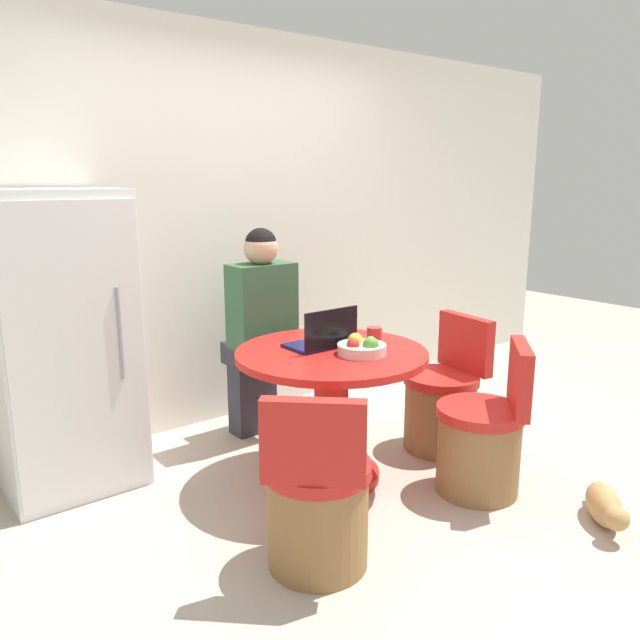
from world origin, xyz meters
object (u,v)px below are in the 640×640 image
object	(u,v)px
dining_table	(331,394)
laptop	(323,339)
chair_right_side	(442,404)
handbag	(485,454)
refrigerator	(61,342)
cat	(605,506)
person_seated	(259,325)
chair_near_right_corner	(482,442)
chair_near_left_corner	(317,506)
fruit_bowl	(362,347)

from	to	relation	value
dining_table	laptop	size ratio (longest dim) A/B	2.92
chair_right_side	handbag	distance (m)	0.45
refrigerator	cat	xyz separation A→B (m)	(1.90, -2.04, -0.70)
chair_right_side	person_seated	world-z (taller)	person_seated
dining_table	handbag	xyz separation A→B (m)	(0.70, -0.51, -0.37)
chair_near_right_corner	laptop	distance (m)	1.01
chair_near_right_corner	cat	distance (m)	0.65
chair_right_side	person_seated	xyz separation A→B (m)	(-0.79, 0.84, 0.46)
dining_table	person_seated	size ratio (longest dim) A/B	0.76
chair_right_side	chair_near_left_corner	world-z (taller)	same
refrigerator	dining_table	world-z (taller)	refrigerator
laptop	person_seated	bearing A→B (deg)	-90.64
handbag	refrigerator	bearing A→B (deg)	143.57
chair_right_side	cat	xyz separation A→B (m)	(-0.06, -1.09, -0.19)
fruit_bowl	handbag	size ratio (longest dim) A/B	0.85
laptop	handbag	distance (m)	1.13
cat	refrigerator	bearing A→B (deg)	-91.64
handbag	cat	bearing A→B (deg)	-86.06
person_seated	cat	world-z (taller)	person_seated
person_seated	laptop	world-z (taller)	person_seated
chair_near_right_corner	fruit_bowl	distance (m)	0.82
dining_table	laptop	world-z (taller)	laptop
dining_table	chair_right_side	bearing A→B (deg)	-6.90
chair_near_right_corner	dining_table	bearing A→B (deg)	-90.00
dining_table	chair_right_side	distance (m)	0.84
chair_right_side	handbag	world-z (taller)	chair_right_side
refrigerator	chair_right_side	bearing A→B (deg)	-25.95
fruit_bowl	chair_right_side	bearing A→B (deg)	4.40
dining_table	handbag	world-z (taller)	dining_table
chair_right_side	chair_near_right_corner	distance (m)	0.57
laptop	fruit_bowl	size ratio (longest dim) A/B	1.38
refrigerator	fruit_bowl	bearing A→B (deg)	-39.31
dining_table	chair_near_left_corner	world-z (taller)	chair_near_left_corner
handbag	person_seated	bearing A→B (deg)	118.88
cat	person_seated	bearing A→B (deg)	-113.63
chair_near_right_corner	chair_near_left_corner	size ratio (longest dim) A/B	1.00
fruit_bowl	laptop	bearing A→B (deg)	108.18
chair_right_side	chair_near_right_corner	size ratio (longest dim) A/B	1.00
laptop	chair_near_left_corner	bearing A→B (deg)	50.31
laptop	cat	world-z (taller)	laptop
laptop	handbag	size ratio (longest dim) A/B	1.18
chair_near_right_corner	person_seated	xyz separation A→B (m)	(-0.53, 1.35, 0.46)
fruit_bowl	cat	bearing A→B (deg)	-57.17
dining_table	person_seated	distance (m)	0.78
chair_near_right_corner	fruit_bowl	size ratio (longest dim) A/B	3.21
laptop	cat	xyz separation A→B (m)	(0.74, -1.27, -0.69)
dining_table	chair_near_right_corner	bearing A→B (deg)	-48.29
dining_table	refrigerator	bearing A→B (deg)	143.39
chair_right_side	fruit_bowl	bearing A→B (deg)	-78.70
chair_near_left_corner	laptop	bearing A→B (deg)	-86.58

